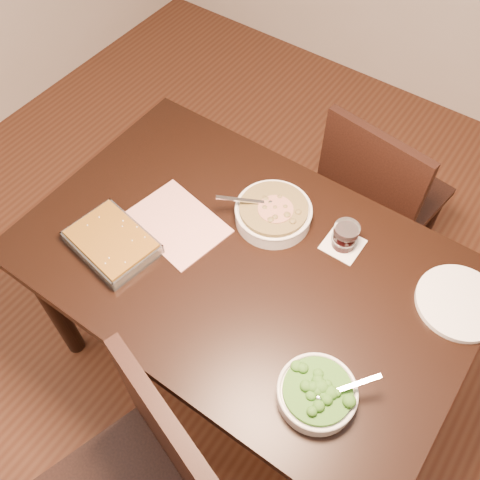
% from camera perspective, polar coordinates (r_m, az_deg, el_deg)
% --- Properties ---
extents(ground, '(4.00, 4.00, 0.00)m').
position_cam_1_polar(ground, '(2.33, 0.40, -12.44)').
color(ground, '#432013').
rests_on(ground, ground).
extents(table, '(1.40, 0.90, 0.75)m').
position_cam_1_polar(table, '(1.74, 0.52, -4.00)').
color(table, black).
rests_on(table, ground).
extents(magazine_a, '(0.34, 0.28, 0.01)m').
position_cam_1_polar(magazine_a, '(1.76, -6.76, 1.77)').
color(magazine_a, '#BC3A35').
rests_on(magazine_a, table).
extents(coaster, '(0.12, 0.12, 0.00)m').
position_cam_1_polar(coaster, '(1.73, 10.90, -0.48)').
color(coaster, white).
rests_on(coaster, table).
extents(stew_bowl, '(0.25, 0.25, 0.09)m').
position_cam_1_polar(stew_bowl, '(1.73, 3.57, 2.93)').
color(stew_bowl, silver).
rests_on(stew_bowl, table).
extents(broccoli_bowl, '(0.21, 0.21, 0.08)m').
position_cam_1_polar(broccoli_bowl, '(1.46, 8.21, -15.83)').
color(broccoli_bowl, silver).
rests_on(broccoli_bowl, table).
extents(baking_dish, '(0.30, 0.24, 0.05)m').
position_cam_1_polar(baking_dish, '(1.72, -13.49, -0.27)').
color(baking_dish, silver).
rests_on(baking_dish, table).
extents(wine_tumbler, '(0.08, 0.08, 0.09)m').
position_cam_1_polar(wine_tumbler, '(1.69, 11.16, 0.47)').
color(wine_tumbler, black).
rests_on(wine_tumbler, coaster).
extents(dinner_plate, '(0.26, 0.26, 0.02)m').
position_cam_1_polar(dinner_plate, '(1.70, 22.37, -6.20)').
color(dinner_plate, white).
rests_on(dinner_plate, table).
extents(chair_far, '(0.48, 0.48, 0.90)m').
position_cam_1_polar(chair_far, '(2.22, 14.37, 4.80)').
color(chair_far, black).
rests_on(chair_far, ground).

